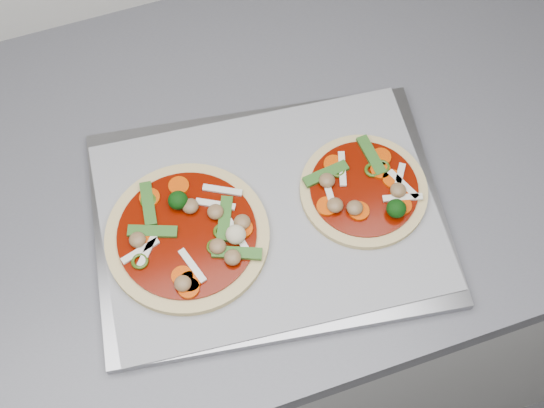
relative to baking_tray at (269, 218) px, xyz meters
name	(u,v)px	position (x,y,z in m)	size (l,w,h in m)	color
base_cabinet	(421,241)	(0.33, 0.08, -0.48)	(3.60, 0.60, 0.86)	beige
countertop	(479,103)	(0.33, 0.08, -0.03)	(3.60, 0.60, 0.04)	slate
baking_tray	(269,218)	(0.00, 0.00, 0.00)	(0.42, 0.31, 0.01)	gray
parchment	(269,215)	(0.00, 0.00, 0.01)	(0.40, 0.29, 0.00)	#9E9FA4
pizza_left	(189,235)	(-0.10, 0.00, 0.02)	(0.27, 0.27, 0.03)	tan
pizza_right	(365,190)	(0.12, -0.01, 0.02)	(0.19, 0.19, 0.03)	tan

